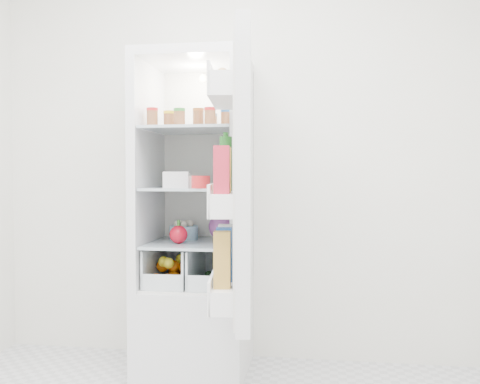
% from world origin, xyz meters
% --- Properties ---
extents(room_walls, '(3.02, 3.02, 2.61)m').
position_xyz_m(room_walls, '(0.00, 0.00, 1.59)').
color(room_walls, silver).
rests_on(room_walls, ground).
extents(refrigerator, '(0.60, 0.60, 1.80)m').
position_xyz_m(refrigerator, '(-0.20, 1.25, 0.67)').
color(refrigerator, silver).
rests_on(refrigerator, ground).
extents(shelf_low, '(0.49, 0.53, 0.01)m').
position_xyz_m(shelf_low, '(-0.20, 1.19, 0.74)').
color(shelf_low, '#A3B3BF').
rests_on(shelf_low, refrigerator).
extents(shelf_mid, '(0.49, 0.53, 0.02)m').
position_xyz_m(shelf_mid, '(-0.20, 1.19, 1.05)').
color(shelf_mid, '#A3B3BF').
rests_on(shelf_mid, refrigerator).
extents(shelf_top, '(0.49, 0.53, 0.02)m').
position_xyz_m(shelf_top, '(-0.20, 1.19, 1.38)').
color(shelf_top, '#A3B3BF').
rests_on(shelf_top, refrigerator).
extents(crisper_left, '(0.23, 0.46, 0.22)m').
position_xyz_m(crisper_left, '(-0.32, 1.19, 0.61)').
color(crisper_left, silver).
rests_on(crisper_left, refrigerator).
extents(crisper_right, '(0.23, 0.46, 0.22)m').
position_xyz_m(crisper_right, '(-0.08, 1.19, 0.61)').
color(crisper_right, silver).
rests_on(crisper_right, refrigerator).
extents(condiment_jars, '(0.46, 0.34, 0.08)m').
position_xyz_m(condiment_jars, '(-0.21, 1.13, 1.43)').
color(condiment_jars, '#B21919').
rests_on(condiment_jars, shelf_top).
extents(squeeze_bottle, '(0.06, 0.06, 0.16)m').
position_xyz_m(squeeze_bottle, '(0.01, 1.29, 1.47)').
color(squeeze_bottle, white).
rests_on(squeeze_bottle, shelf_top).
extents(tub_white, '(0.16, 0.16, 0.09)m').
position_xyz_m(tub_white, '(-0.27, 1.05, 1.10)').
color(tub_white, silver).
rests_on(tub_white, shelf_mid).
extents(tub_cream, '(0.12, 0.12, 0.07)m').
position_xyz_m(tub_cream, '(-0.20, 1.09, 1.09)').
color(tub_cream, white).
rests_on(tub_cream, shelf_mid).
extents(tin_red, '(0.11, 0.11, 0.07)m').
position_xyz_m(tin_red, '(-0.11, 0.96, 1.09)').
color(tin_red, red).
rests_on(tin_red, shelf_mid).
extents(tub_green, '(0.12, 0.15, 0.08)m').
position_xyz_m(tub_green, '(-0.03, 1.31, 1.10)').
color(tub_green, '#3E873D').
rests_on(tub_green, shelf_mid).
extents(red_cabbage, '(0.17, 0.17, 0.17)m').
position_xyz_m(red_cabbage, '(-0.05, 1.25, 0.83)').
color(red_cabbage, '#5C1F56').
rests_on(red_cabbage, shelf_low).
extents(bell_pepper, '(0.10, 0.10, 0.10)m').
position_xyz_m(bell_pepper, '(-0.27, 1.10, 0.80)').
color(bell_pepper, '#B80B1E').
rests_on(bell_pepper, shelf_low).
extents(mushroom_bowl, '(0.21, 0.21, 0.08)m').
position_xyz_m(mushroom_bowl, '(-0.29, 1.30, 0.79)').
color(mushroom_bowl, '#9ACAE6').
rests_on(mushroom_bowl, shelf_low).
extents(citrus_pile, '(0.20, 0.31, 0.16)m').
position_xyz_m(citrus_pile, '(-0.32, 1.16, 0.58)').
color(citrus_pile, orange).
rests_on(citrus_pile, refrigerator).
extents(veg_pile, '(0.16, 0.30, 0.10)m').
position_xyz_m(veg_pile, '(-0.07, 1.18, 0.56)').
color(veg_pile, '#174517').
rests_on(veg_pile, refrigerator).
extents(fridge_door, '(0.24, 0.60, 1.30)m').
position_xyz_m(fridge_door, '(0.14, 0.61, 1.09)').
color(fridge_door, silver).
rests_on(fridge_door, refrigerator).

